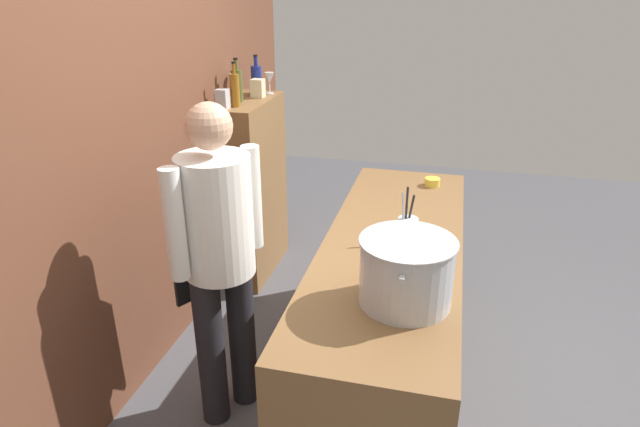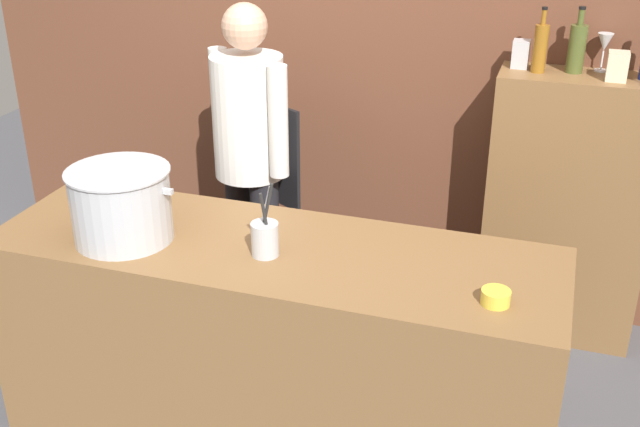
# 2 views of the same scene
# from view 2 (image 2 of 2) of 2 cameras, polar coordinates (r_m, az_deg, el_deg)

# --- Properties ---
(brick_back_panel) EXTENTS (4.40, 0.10, 3.00)m
(brick_back_panel) POSITION_cam_2_polar(r_m,az_deg,el_deg) (4.05, 3.70, 14.11)
(brick_back_panel) COLOR brown
(brick_back_panel) RESTS_ON ground_plane
(prep_counter) EXTENTS (2.22, 0.70, 0.90)m
(prep_counter) POSITION_cam_2_polar(r_m,az_deg,el_deg) (3.21, -3.31, -9.54)
(prep_counter) COLOR brown
(prep_counter) RESTS_ON ground_plane
(bar_cabinet) EXTENTS (0.76, 0.32, 1.35)m
(bar_cabinet) POSITION_cam_2_polar(r_m,az_deg,el_deg) (3.98, 17.57, 0.18)
(bar_cabinet) COLOR brown
(bar_cabinet) RESTS_ON ground_plane
(chef) EXTENTS (0.48, 0.41, 1.66)m
(chef) POSITION_cam_2_polar(r_m,az_deg,el_deg) (3.76, -5.12, 4.69)
(chef) COLOR black
(chef) RESTS_ON ground_plane
(stockpot_large) EXTENTS (0.45, 0.40, 0.29)m
(stockpot_large) POSITION_cam_2_polar(r_m,az_deg,el_deg) (3.07, -14.36, 0.62)
(stockpot_large) COLOR #B7BABF
(stockpot_large) RESTS_ON prep_counter
(utensil_crock) EXTENTS (0.10, 0.10, 0.29)m
(utensil_crock) POSITION_cam_2_polar(r_m,az_deg,el_deg) (2.89, -4.05, -1.78)
(utensil_crock) COLOR #B7BABF
(utensil_crock) RESTS_ON prep_counter
(butter_jar) EXTENTS (0.10, 0.10, 0.05)m
(butter_jar) POSITION_cam_2_polar(r_m,az_deg,el_deg) (2.67, 12.75, -5.99)
(butter_jar) COLOR yellow
(butter_jar) RESTS_ON prep_counter
(wine_bottle_olive) EXTENTS (0.08, 0.08, 0.30)m
(wine_bottle_olive) POSITION_cam_2_polar(r_m,az_deg,el_deg) (3.76, 18.31, 11.48)
(wine_bottle_olive) COLOR #475123
(wine_bottle_olive) RESTS_ON bar_cabinet
(wine_bottle_amber) EXTENTS (0.06, 0.06, 0.29)m
(wine_bottle_amber) POSITION_cam_2_polar(r_m,az_deg,el_deg) (3.72, 15.84, 11.63)
(wine_bottle_amber) COLOR #8C5919
(wine_bottle_amber) RESTS_ON bar_cabinet
(wine_glass_short) EXTENTS (0.07, 0.07, 0.17)m
(wine_glass_short) POSITION_cam_2_polar(r_m,az_deg,el_deg) (3.82, 20.13, 11.60)
(wine_glass_short) COLOR silver
(wine_glass_short) RESTS_ON bar_cabinet
(spice_tin_silver) EXTENTS (0.08, 0.08, 0.13)m
(spice_tin_silver) POSITION_cam_2_polar(r_m,az_deg,el_deg) (3.79, 14.49, 11.25)
(spice_tin_silver) COLOR #B2B2B7
(spice_tin_silver) RESTS_ON bar_cabinet
(spice_tin_cream) EXTENTS (0.09, 0.09, 0.13)m
(spice_tin_cream) POSITION_cam_2_polar(r_m,az_deg,el_deg) (3.70, 20.96, 10.05)
(spice_tin_cream) COLOR beige
(spice_tin_cream) RESTS_ON bar_cabinet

